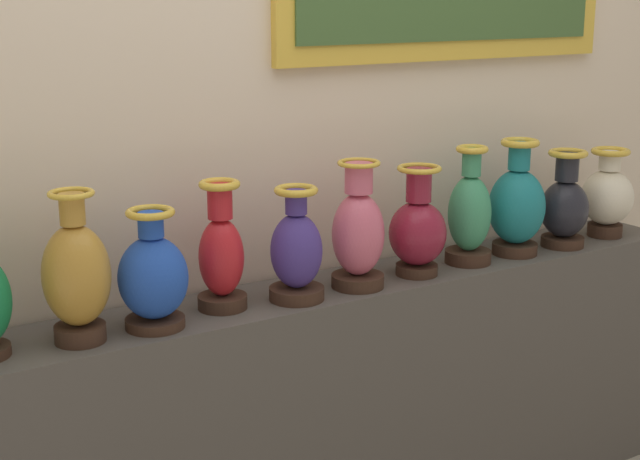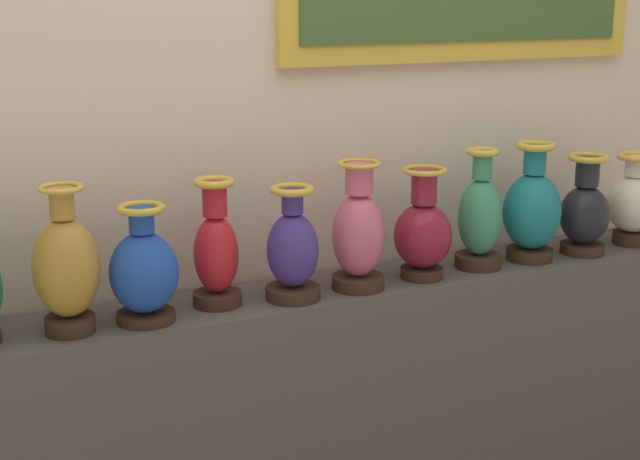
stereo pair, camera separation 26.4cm
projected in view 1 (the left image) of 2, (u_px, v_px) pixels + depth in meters
display_shelf at (320, 421)px, 2.79m from camera, size 2.72×0.30×0.83m
back_wall at (285, 16)px, 2.68m from camera, size 4.81×0.14×3.16m
vase_ochre at (77, 276)px, 2.24m from camera, size 0.16×0.16×0.38m
vase_sapphire at (153, 277)px, 2.34m from camera, size 0.18×0.18×0.31m
vase_crimson at (221, 255)px, 2.48m from camera, size 0.13×0.13×0.35m
vase_indigo at (296, 252)px, 2.55m from camera, size 0.15×0.15×0.32m
vase_rose at (358, 234)px, 2.66m from camera, size 0.15×0.15×0.37m
vase_burgundy at (418, 230)px, 2.78m from camera, size 0.17×0.17×0.33m
vase_jade at (469, 215)px, 2.90m from camera, size 0.14×0.14×0.37m
vase_teal at (517, 206)px, 3.00m from camera, size 0.18×0.18×0.38m
vase_onyx at (565, 206)px, 3.10m from camera, size 0.16×0.16×0.32m
vase_ivory at (607, 196)px, 3.23m from camera, size 0.18×0.18×0.31m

